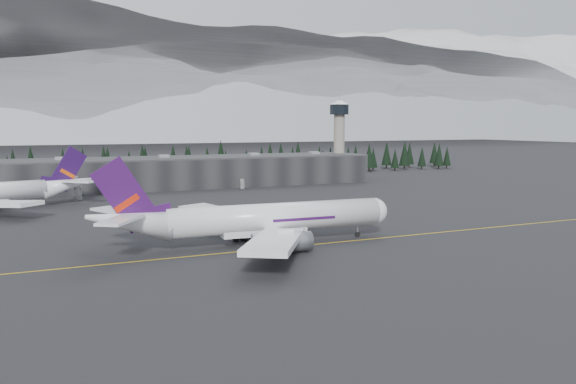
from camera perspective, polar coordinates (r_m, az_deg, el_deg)
name	(u,v)px	position (r m, az deg, el deg)	size (l,w,h in m)	color
ground	(324,241)	(126.50, 3.70, -5.03)	(1400.00, 1400.00, 0.00)	black
taxiline	(328,243)	(124.77, 4.13, -5.20)	(400.00, 0.40, 0.02)	gold
terminal	(188,172)	(242.36, -10.15, 2.05)	(160.00, 30.00, 12.60)	black
control_tower	(339,131)	(272.12, 5.23, 6.24)	(10.00, 10.00, 37.70)	gray
treeline	(169,163)	(278.25, -11.99, 2.85)	(360.00, 20.00, 15.00)	black
mountain_ridge	(72,139)	(1111.39, -21.08, 5.00)	(4400.00, 900.00, 420.00)	white
jet_main	(251,220)	(121.73, -3.74, -2.81)	(67.78, 62.46, 19.92)	silver
gse_vehicle_a	(79,199)	(206.81, -20.50, -0.63)	(2.46, 5.34, 1.48)	silver
gse_vehicle_b	(243,188)	(228.43, -4.62, 0.45)	(1.80, 4.48, 1.53)	silver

